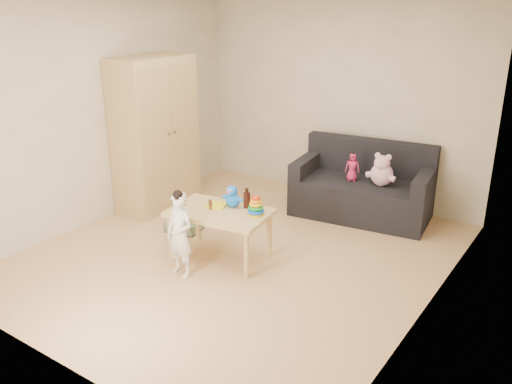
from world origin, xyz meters
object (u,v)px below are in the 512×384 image
Objects in this scene: sofa at (361,199)px; toddler at (180,236)px; play_table at (220,234)px; wardrobe at (155,134)px.

toddler reaches higher than sofa.
sofa is at bearing 68.66° from play_table.
toddler is at bearing -116.64° from sofa.
wardrobe is 1.17× the size of sofa.
wardrobe is 1.90m from play_table.
wardrobe is 1.89× the size of play_table.
sofa is at bearing 26.23° from wardrobe.
sofa is 1.95× the size of toddler.
toddler is at bearing -39.64° from wardrobe.
wardrobe is at bearing 155.22° from play_table.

